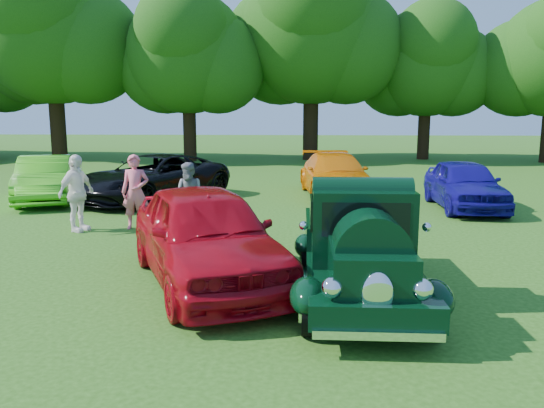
# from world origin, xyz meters

# --- Properties ---
(ground) EXTENTS (120.00, 120.00, 0.00)m
(ground) POSITION_xyz_m (0.00, 0.00, 0.00)
(ground) COLOR #234D12
(ground) RESTS_ON ground
(hero_pickup) EXTENTS (2.03, 4.35, 1.70)m
(hero_pickup) POSITION_xyz_m (0.84, -0.01, 0.74)
(hero_pickup) COLOR black
(hero_pickup) RESTS_ON ground
(red_convertible) EXTENTS (3.70, 5.08, 1.61)m
(red_convertible) POSITION_xyz_m (-1.59, 0.57, 0.80)
(red_convertible) COLOR #A30613
(red_convertible) RESTS_ON ground
(back_car_lime) EXTENTS (2.97, 4.60, 1.43)m
(back_car_lime) POSITION_xyz_m (-8.12, 8.36, 0.72)
(back_car_lime) COLOR #45C41A
(back_car_lime) RESTS_ON ground
(back_car_black) EXTENTS (4.75, 5.82, 1.47)m
(back_car_black) POSITION_xyz_m (-4.73, 8.69, 0.74)
(back_car_black) COLOR black
(back_car_black) RESTS_ON ground
(back_car_orange) EXTENTS (2.53, 5.12, 1.43)m
(back_car_orange) POSITION_xyz_m (1.10, 9.96, 0.72)
(back_car_orange) COLOR orange
(back_car_orange) RESTS_ON ground
(back_car_blue) EXTENTS (1.74, 4.23, 1.44)m
(back_car_blue) POSITION_xyz_m (4.72, 7.78, 0.72)
(back_car_blue) COLOR #120B7C
(back_car_blue) RESTS_ON ground
(spectator_pink) EXTENTS (0.69, 0.49, 1.80)m
(spectator_pink) POSITION_xyz_m (-4.02, 4.56, 0.90)
(spectator_pink) COLOR #F6657D
(spectator_pink) RESTS_ON ground
(spectator_grey) EXTENTS (0.90, 0.77, 1.59)m
(spectator_grey) POSITION_xyz_m (-2.75, 4.85, 0.79)
(spectator_grey) COLOR gray
(spectator_grey) RESTS_ON ground
(spectator_white) EXTENTS (0.78, 1.16, 1.82)m
(spectator_white) POSITION_xyz_m (-5.30, 4.19, 0.91)
(spectator_white) COLOR white
(spectator_white) RESTS_ON ground
(tree_line) EXTENTS (65.65, 9.91, 11.71)m
(tree_line) POSITION_xyz_m (-0.60, 23.85, 6.80)
(tree_line) COLOR black
(tree_line) RESTS_ON ground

